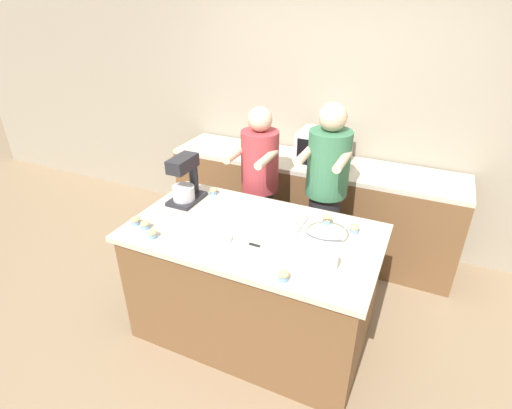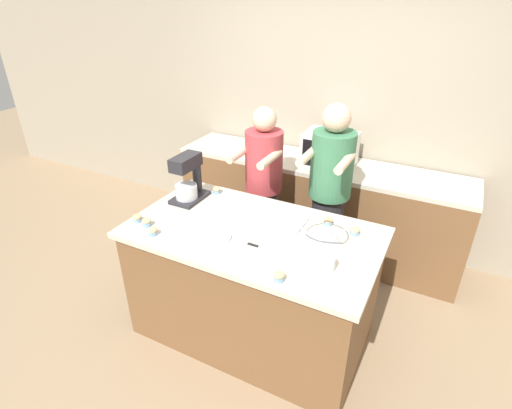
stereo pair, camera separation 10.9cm
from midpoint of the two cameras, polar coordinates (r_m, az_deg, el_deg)
name	(u,v)px [view 2 (the right image)]	position (r m, az deg, el deg)	size (l,w,h in m)	color
ground_plane	(253,329)	(3.33, 0.58, -17.35)	(16.00, 16.00, 0.00)	#937A5B
back_wall	(334,110)	(4.05, 11.88, 13.01)	(10.00, 0.06, 2.70)	gray
island_counter	(253,283)	(3.01, 0.62, -11.18)	(1.73, 0.97, 0.92)	brown
back_counter	(315,206)	(4.06, 9.23, -0.18)	(2.80, 0.60, 0.94)	brown
person_left	(263,191)	(3.49, 1.96, 1.89)	(0.33, 0.50, 1.57)	#33384C
person_right	(328,201)	(3.29, 11.24, 0.54)	(0.35, 0.51, 1.67)	#232328
stand_mixer	(188,181)	(3.11, -8.69, 3.39)	(0.20, 0.30, 0.37)	#232328
mixing_bowl	(322,233)	(2.62, 10.60, -4.08)	(0.29, 0.29, 0.14)	#BCBCC1
baking_tray	(276,219)	(2.85, 3.92, -2.12)	(0.41, 0.26, 0.04)	silver
microwave_oven	(330,149)	(3.78, 11.30, 7.75)	(0.46, 0.36, 0.30)	silver
drinking_glass	(329,263)	(2.41, 11.61, -8.19)	(0.08, 0.08, 0.09)	silver
small_plate	(217,237)	(2.66, -4.48, -4.71)	(0.19, 0.19, 0.02)	white
knife	(261,247)	(2.57, 1.90, -6.17)	(0.22, 0.02, 0.01)	#BCBCC1
cupcake_0	(137,218)	(2.94, -15.60, -1.88)	(0.06, 0.06, 0.06)	#759EC6
cupcake_1	(147,222)	(2.87, -14.33, -2.47)	(0.06, 0.06, 0.06)	#759EC6
cupcake_2	(153,231)	(2.76, -13.45, -3.72)	(0.06, 0.06, 0.06)	#759EC6
cupcake_3	(217,190)	(3.24, -4.70, 2.07)	(0.06, 0.06, 0.06)	#759EC6
cupcake_4	(328,221)	(2.85, 11.35, -2.35)	(0.06, 0.06, 0.06)	#759EC6
cupcake_5	(279,276)	(2.30, 4.70, -10.20)	(0.06, 0.06, 0.06)	#759EC6
cupcake_6	(355,231)	(2.78, 15.05, -3.67)	(0.06, 0.06, 0.06)	#759EC6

